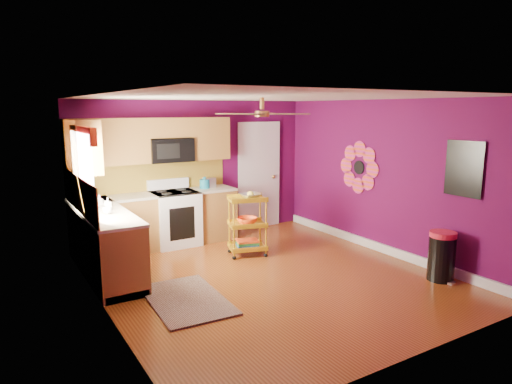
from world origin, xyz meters
TOP-DOWN VIEW (x-y plane):
  - ground at (0.00, 0.00)m, footprint 5.00×5.00m
  - room_envelope at (0.03, 0.00)m, footprint 4.54×5.04m
  - lower_cabinets at (-1.35, 1.82)m, footprint 2.81×2.31m
  - electric_range at (-0.55, 2.17)m, footprint 0.76×0.66m
  - upper_cabinetry at (-1.24, 2.17)m, footprint 2.80×2.30m
  - left_window at (-2.22, 1.05)m, footprint 0.08×1.35m
  - panel_door at (1.35, 2.47)m, footprint 0.95×0.11m
  - right_wall_art at (2.23, -0.34)m, footprint 0.04×2.74m
  - ceiling_fan at (0.00, 0.20)m, footprint 1.01×1.01m
  - shag_rug at (-1.32, -0.14)m, footprint 0.95×1.46m
  - rolling_cart at (0.24, 1.01)m, footprint 0.68×0.57m
  - trash_can at (1.97, -1.34)m, footprint 0.43×0.44m
  - teal_kettle at (0.06, 2.23)m, footprint 0.18×0.18m
  - toaster at (0.15, 2.26)m, footprint 0.22×0.15m
  - soap_bottle_a at (-1.88, 1.29)m, footprint 0.08×0.08m
  - soap_bottle_b at (-1.90, 1.69)m, footprint 0.13×0.13m
  - counter_dish at (-1.90, 1.61)m, footprint 0.25×0.25m
  - counter_cup at (-1.94, 1.06)m, footprint 0.12×0.12m

SIDE VIEW (x-z plane):
  - ground at x=0.00m, z-range 0.00..0.00m
  - shag_rug at x=-1.32m, z-range 0.00..0.02m
  - trash_can at x=1.97m, z-range 0.00..0.69m
  - lower_cabinets at x=-1.35m, z-range -0.04..0.90m
  - electric_range at x=-0.55m, z-range -0.08..1.05m
  - rolling_cart at x=0.24m, z-range 0.01..1.07m
  - counter_dish at x=-1.90m, z-range 0.94..1.00m
  - counter_cup at x=-1.94m, z-range 0.94..1.04m
  - soap_bottle_b at x=-1.90m, z-range 0.94..1.10m
  - teal_kettle at x=0.06m, z-range 0.92..1.13m
  - panel_door at x=1.35m, z-range -0.05..2.10m
  - toaster at x=0.15m, z-range 0.94..1.12m
  - soap_bottle_a at x=-1.88m, z-range 0.94..1.12m
  - right_wall_art at x=2.23m, z-range 0.92..1.96m
  - room_envelope at x=0.03m, z-range 0.37..2.89m
  - left_window at x=-2.22m, z-range 1.20..2.28m
  - upper_cabinetry at x=-1.24m, z-range 1.17..2.43m
  - ceiling_fan at x=0.00m, z-range 2.16..2.42m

